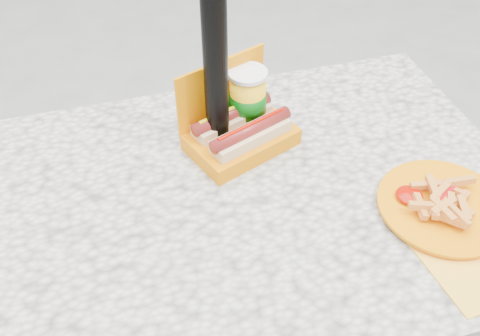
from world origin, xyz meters
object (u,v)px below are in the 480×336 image
object	(u,v)px
umbrella_pole	(213,2)
hotdog_box	(240,131)
soda_cup	(248,102)
fries_plate	(445,209)

from	to	relation	value
umbrella_pole	hotdog_box	xyz separation A→B (m)	(0.05, -0.01, -0.31)
umbrella_pole	soda_cup	size ratio (longest dim) A/B	13.72
umbrella_pole	fries_plate	world-z (taller)	umbrella_pole
soda_cup	hotdog_box	bearing A→B (deg)	-124.40
soda_cup	fries_plate	bearing A→B (deg)	-50.26
umbrella_pole	soda_cup	distance (m)	0.28
fries_plate	soda_cup	bearing A→B (deg)	129.74
hotdog_box	fries_plate	size ratio (longest dim) A/B	0.75
hotdog_box	umbrella_pole	bearing A→B (deg)	152.75
umbrella_pole	fries_plate	bearing A→B (deg)	-40.00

